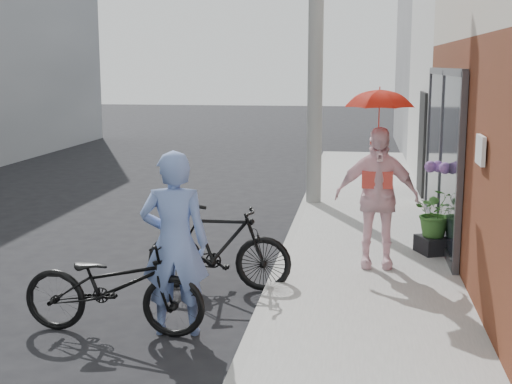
% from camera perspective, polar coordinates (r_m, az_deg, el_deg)
% --- Properties ---
extents(ground, '(80.00, 80.00, 0.00)m').
position_cam_1_polar(ground, '(7.99, -6.28, -9.49)').
color(ground, black).
rests_on(ground, ground).
extents(sidewalk, '(2.20, 24.00, 0.12)m').
position_cam_1_polar(sidewalk, '(9.64, 9.02, -5.74)').
color(sidewalk, gray).
rests_on(sidewalk, ground).
extents(curb, '(0.12, 24.00, 0.12)m').
position_cam_1_polar(curb, '(9.69, 2.11, -5.53)').
color(curb, '#9E9E99').
rests_on(curb, ground).
extents(utility_pole, '(0.28, 0.28, 7.00)m').
position_cam_1_polar(utility_pole, '(13.33, 4.83, 13.65)').
color(utility_pole, '#9E9E99').
rests_on(utility_pole, ground).
extents(officer, '(0.73, 0.53, 1.86)m').
position_cam_1_polar(officer, '(7.13, -6.53, -4.11)').
color(officer, '#6E87C4').
rests_on(officer, ground).
extents(bike_left, '(1.89, 0.68, 0.99)m').
position_cam_1_polar(bike_left, '(7.34, -11.32, -7.37)').
color(bike_left, black).
rests_on(bike_left, ground).
extents(bike_right, '(1.76, 0.55, 1.05)m').
position_cam_1_polar(bike_right, '(8.55, -2.97, -4.46)').
color(bike_right, black).
rests_on(bike_right, ground).
extents(kimono_woman, '(1.07, 0.47, 1.80)m').
position_cam_1_polar(kimono_woman, '(9.17, 9.62, -0.42)').
color(kimono_woman, '#FFD5DE').
rests_on(kimono_woman, sidewalk).
extents(parasol, '(0.85, 0.85, 0.74)m').
position_cam_1_polar(parasol, '(9.02, 9.86, 7.54)').
color(parasol, red).
rests_on(parasol, kimono_woman).
extents(planter, '(0.57, 0.57, 0.23)m').
position_cam_1_polar(planter, '(10.14, 14.12, -4.11)').
color(planter, black).
rests_on(planter, sidewalk).
extents(potted_plant, '(0.62, 0.54, 0.69)m').
position_cam_1_polar(potted_plant, '(10.04, 14.23, -1.57)').
color(potted_plant, '#386B2B').
rests_on(potted_plant, planter).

